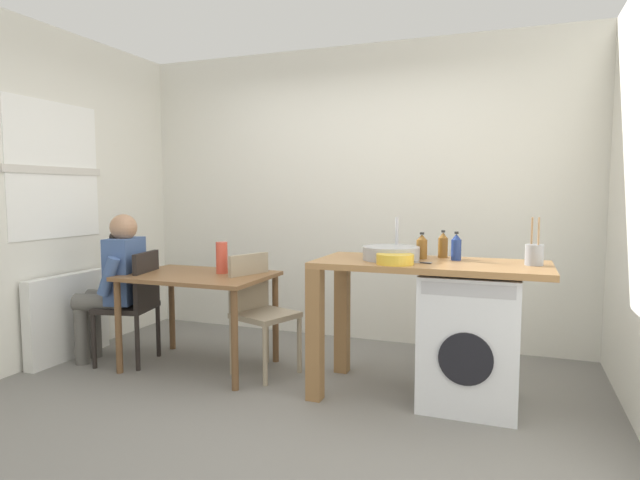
{
  "coord_description": "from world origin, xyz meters",
  "views": [
    {
      "loc": [
        1.41,
        -2.96,
        1.37
      ],
      "look_at": [
        0.15,
        0.45,
        1.04
      ],
      "focal_mm": 29.42,
      "sensor_mm": 36.0,
      "label": 1
    }
  ],
  "objects_px": {
    "bottle_squat_brown": "(443,245)",
    "utensil_crock": "(534,254)",
    "chair_person_seat": "(135,301)",
    "washing_machine": "(470,339)",
    "chair_opposite": "(259,306)",
    "seated_person": "(115,280)",
    "bottle_clear_small": "(456,247)",
    "vase": "(222,258)",
    "dining_table": "(199,286)",
    "bottle_tall_green": "(422,247)",
    "mixing_bowl": "(395,258)"
  },
  "relations": [
    {
      "from": "bottle_clear_small",
      "to": "vase",
      "type": "distance_m",
      "value": 1.78
    },
    {
      "from": "mixing_bowl",
      "to": "bottle_tall_green",
      "type": "bearing_deg",
      "value": 71.6
    },
    {
      "from": "bottle_tall_green",
      "to": "vase",
      "type": "height_order",
      "value": "bottle_tall_green"
    },
    {
      "from": "washing_machine",
      "to": "mixing_bowl",
      "type": "height_order",
      "value": "mixing_bowl"
    },
    {
      "from": "bottle_tall_green",
      "to": "bottle_clear_small",
      "type": "relative_size",
      "value": 0.94
    },
    {
      "from": "chair_opposite",
      "to": "bottle_clear_small",
      "type": "bearing_deg",
      "value": 112.17
    },
    {
      "from": "chair_person_seat",
      "to": "mixing_bowl",
      "type": "height_order",
      "value": "mixing_bowl"
    },
    {
      "from": "seated_person",
      "to": "dining_table",
      "type": "bearing_deg",
      "value": -92.82
    },
    {
      "from": "chair_opposite",
      "to": "mixing_bowl",
      "type": "distance_m",
      "value": 1.23
    },
    {
      "from": "bottle_squat_brown",
      "to": "bottle_clear_small",
      "type": "distance_m",
      "value": 0.15
    },
    {
      "from": "seated_person",
      "to": "utensil_crock",
      "type": "relative_size",
      "value": 4.01
    },
    {
      "from": "dining_table",
      "to": "vase",
      "type": "distance_m",
      "value": 0.28
    },
    {
      "from": "seated_person",
      "to": "vase",
      "type": "bearing_deg",
      "value": -88.02
    },
    {
      "from": "seated_person",
      "to": "bottle_clear_small",
      "type": "distance_m",
      "value": 2.67
    },
    {
      "from": "chair_person_seat",
      "to": "seated_person",
      "type": "xyz_separation_m",
      "value": [
        -0.16,
        -0.03,
        0.16
      ]
    },
    {
      "from": "bottle_clear_small",
      "to": "mixing_bowl",
      "type": "bearing_deg",
      "value": -135.91
    },
    {
      "from": "chair_person_seat",
      "to": "seated_person",
      "type": "distance_m",
      "value": 0.23
    },
    {
      "from": "washing_machine",
      "to": "utensil_crock",
      "type": "height_order",
      "value": "utensil_crock"
    },
    {
      "from": "chair_person_seat",
      "to": "chair_opposite",
      "type": "height_order",
      "value": "same"
    },
    {
      "from": "bottle_squat_brown",
      "to": "bottle_clear_small",
      "type": "xyz_separation_m",
      "value": [
        0.1,
        -0.11,
        0.0
      ]
    },
    {
      "from": "bottle_clear_small",
      "to": "vase",
      "type": "height_order",
      "value": "bottle_clear_small"
    },
    {
      "from": "chair_person_seat",
      "to": "bottle_tall_green",
      "type": "xyz_separation_m",
      "value": [
        2.25,
        0.22,
        0.49
      ]
    },
    {
      "from": "bottle_clear_small",
      "to": "bottle_squat_brown",
      "type": "bearing_deg",
      "value": 132.11
    },
    {
      "from": "dining_table",
      "to": "vase",
      "type": "height_order",
      "value": "vase"
    },
    {
      "from": "chair_person_seat",
      "to": "bottle_clear_small",
      "type": "bearing_deg",
      "value": -97.39
    },
    {
      "from": "dining_table",
      "to": "chair_opposite",
      "type": "bearing_deg",
      "value": 8.93
    },
    {
      "from": "seated_person",
      "to": "mixing_bowl",
      "type": "height_order",
      "value": "seated_person"
    },
    {
      "from": "chair_opposite",
      "to": "bottle_tall_green",
      "type": "relative_size",
      "value": 4.98
    },
    {
      "from": "chair_opposite",
      "to": "seated_person",
      "type": "bearing_deg",
      "value": -60.76
    },
    {
      "from": "washing_machine",
      "to": "dining_table",
      "type": "bearing_deg",
      "value": 179.97
    },
    {
      "from": "chair_opposite",
      "to": "bottle_squat_brown",
      "type": "xyz_separation_m",
      "value": [
        1.35,
        0.17,
        0.5
      ]
    },
    {
      "from": "dining_table",
      "to": "bottle_tall_green",
      "type": "xyz_separation_m",
      "value": [
        1.7,
        0.14,
        0.36
      ]
    },
    {
      "from": "bottle_tall_green",
      "to": "mixing_bowl",
      "type": "xyz_separation_m",
      "value": [
        -0.11,
        -0.34,
        -0.04
      ]
    },
    {
      "from": "bottle_squat_brown",
      "to": "bottle_clear_small",
      "type": "height_order",
      "value": "same"
    },
    {
      "from": "bottle_tall_green",
      "to": "utensil_crock",
      "type": "relative_size",
      "value": 0.6
    },
    {
      "from": "dining_table",
      "to": "washing_machine",
      "type": "xyz_separation_m",
      "value": [
        2.04,
        -0.0,
        -0.21
      ]
    },
    {
      "from": "mixing_bowl",
      "to": "bottle_clear_small",
      "type": "bearing_deg",
      "value": 44.09
    },
    {
      "from": "mixing_bowl",
      "to": "vase",
      "type": "distance_m",
      "value": 1.47
    },
    {
      "from": "bottle_tall_green",
      "to": "bottle_squat_brown",
      "type": "bearing_deg",
      "value": 39.77
    },
    {
      "from": "mixing_bowl",
      "to": "utensil_crock",
      "type": "relative_size",
      "value": 0.79
    },
    {
      "from": "dining_table",
      "to": "bottle_clear_small",
      "type": "relative_size",
      "value": 5.73
    },
    {
      "from": "seated_person",
      "to": "washing_machine",
      "type": "relative_size",
      "value": 1.4
    },
    {
      "from": "mixing_bowl",
      "to": "utensil_crock",
      "type": "bearing_deg",
      "value": 16.92
    },
    {
      "from": "chair_person_seat",
      "to": "bottle_clear_small",
      "type": "xyz_separation_m",
      "value": [
        2.48,
        0.22,
        0.5
      ]
    },
    {
      "from": "bottle_squat_brown",
      "to": "utensil_crock",
      "type": "distance_m",
      "value": 0.61
    },
    {
      "from": "chair_opposite",
      "to": "bottle_squat_brown",
      "type": "distance_m",
      "value": 1.45
    },
    {
      "from": "dining_table",
      "to": "mixing_bowl",
      "type": "distance_m",
      "value": 1.63
    },
    {
      "from": "chair_person_seat",
      "to": "washing_machine",
      "type": "distance_m",
      "value": 2.59
    },
    {
      "from": "dining_table",
      "to": "seated_person",
      "type": "bearing_deg",
      "value": -170.45
    },
    {
      "from": "mixing_bowl",
      "to": "washing_machine",
      "type": "bearing_deg",
      "value": 23.52
    }
  ]
}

